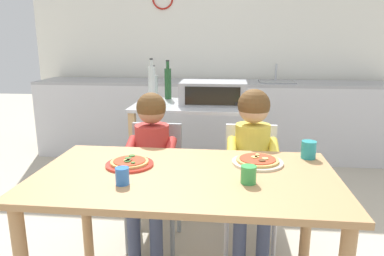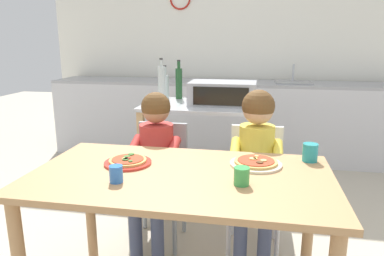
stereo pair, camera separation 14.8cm
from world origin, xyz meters
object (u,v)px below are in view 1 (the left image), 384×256
Objects in this scene: drinking_cup_green at (248,175)px; drinking_cup_teal at (309,150)px; bottle_slim_sauce at (168,83)px; child_in_red_shirt at (150,154)px; dining_table at (185,194)px; pizza_plate_red_rimmed at (130,163)px; drinking_cup_blue at (122,176)px; dining_chair_right at (250,177)px; bottle_dark_olive_oil at (152,85)px; bottle_tall_green_wine at (154,86)px; pizza_plate_cream at (258,161)px; child_in_yellow_shirt at (253,152)px; dining_chair_left at (155,175)px; kitchen_island_cart at (195,139)px; toaster_oven at (213,93)px.

drinking_cup_teal is at bearing 48.80° from drinking_cup_green.
child_in_red_shirt is (0.04, -0.93, -0.35)m from bottle_slim_sauce.
pizza_plate_red_rimmed reaches higher than dining_table.
drinking_cup_teal is at bearing 27.20° from drinking_cup_blue.
dining_chair_right is 10.54× the size of drinking_cup_blue.
bottle_dark_olive_oil is 0.45× the size of dining_chair_right.
bottle_tall_green_wine is 1.11× the size of pizza_plate_cream.
child_in_yellow_shirt is 4.07× the size of pizza_plate_cream.
child_in_yellow_shirt is at bearing -8.10° from dining_chair_left.
bottle_dark_olive_oil reaches higher than drinking_cup_blue.
dining_table is 18.64× the size of drinking_cup_blue.
drinking_cup_blue is at bearing -152.80° from drinking_cup_teal.
kitchen_island_cart is 1.40m from drinking_cup_green.
dining_chair_right is (0.65, 0.02, 0.00)m from dining_chair_left.
dining_table is at bearing 31.15° from drinking_cup_blue.
bottle_tall_green_wine is 3.76× the size of drinking_cup_blue.
kitchen_island_cart is 2.95× the size of bottle_slim_sauce.
drinking_cup_green reaches higher than dining_table.
child_in_yellow_shirt is at bearing 134.45° from drinking_cup_teal.
bottle_dark_olive_oil is 1.34m from dining_table.
drinking_cup_green is at bearing -131.20° from drinking_cup_teal.
bottle_dark_olive_oil is 0.78m from dining_chair_left.
dining_table is 15.17× the size of drinking_cup_teal.
drinking_cup_blue reaches higher than pizza_plate_red_rimmed.
dining_table is at bearing -61.97° from child_in_red_shirt.
child_in_red_shirt is 12.93× the size of drinking_cup_green.
toaster_oven is 2.16× the size of pizza_plate_red_rimmed.
pizza_plate_cream is at bearing -37.17° from dining_chair_left.
kitchen_island_cart is at bearing -41.24° from bottle_slim_sauce.
drinking_cup_blue reaches higher than dining_table.
dining_chair_right is at bearing 90.02° from pizza_plate_cream.
child_in_yellow_shirt reaches higher than drinking_cup_green.
bottle_slim_sauce is at bearing 127.42° from child_in_yellow_shirt.
bottle_dark_olive_oil is at bearing 145.94° from dining_chair_right.
bottle_slim_sauce is 0.99m from child_in_red_shirt.
dining_chair_left is (0.04, -0.81, -0.53)m from bottle_slim_sauce.
kitchen_island_cart is 0.69× the size of dining_table.
toaster_oven is 0.47m from bottle_slim_sauce.
child_in_yellow_shirt is at bearing 37.64° from pizza_plate_red_rimmed.
dining_chair_right is 0.94m from pizza_plate_red_rimmed.
pizza_plate_cream is (0.00, -0.51, 0.29)m from dining_chair_right.
dining_chair_left is 8.58× the size of drinking_cup_teal.
pizza_plate_red_rimmed is at bearing -100.71° from kitchen_island_cart.
dining_chair_left is at bearing 157.94° from drinking_cup_teal.
drinking_cup_teal is 1.23× the size of drinking_cup_blue.
child_in_red_shirt is (0.13, -0.67, -0.36)m from bottle_dark_olive_oil.
dining_table is at bearing -121.18° from child_in_yellow_shirt.
child_in_yellow_shirt reaches higher than drinking_cup_teal.
drinking_cup_teal is at bearing -47.12° from bottle_tall_green_wine.
kitchen_island_cart is 1.16m from pizza_plate_cream.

